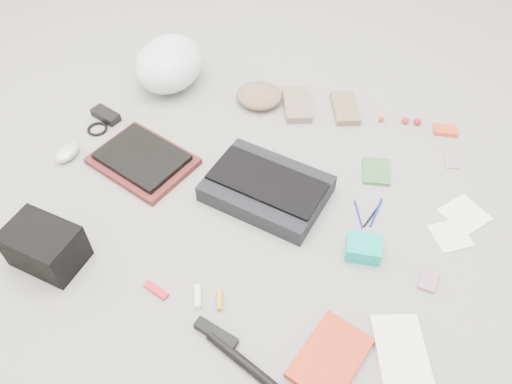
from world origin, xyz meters
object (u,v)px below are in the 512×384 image
(bike_helmet, at_px, (169,64))
(camera_bag, at_px, (45,246))
(laptop, at_px, (142,157))
(book_red, at_px, (330,358))
(accordion_wallet, at_px, (363,248))
(messenger_bag, at_px, (267,189))

(bike_helmet, xyz_separation_m, camera_bag, (-0.03, -0.96, -0.03))
(laptop, distance_m, bike_helmet, 0.50)
(laptop, relative_size, book_red, 1.32)
(laptop, height_order, accordion_wallet, accordion_wallet)
(bike_helmet, height_order, book_red, bike_helmet)
(laptop, height_order, book_red, laptop)
(laptop, bearing_deg, book_red, -13.58)
(laptop, bearing_deg, camera_bag, -81.55)
(accordion_wallet, bearing_deg, camera_bag, -167.72)
(bike_helmet, xyz_separation_m, book_red, (0.89, -1.05, -0.09))
(bike_helmet, bearing_deg, accordion_wallet, -32.23)
(bike_helmet, distance_m, accordion_wallet, 1.15)
(messenger_bag, relative_size, accordion_wallet, 3.68)
(laptop, relative_size, camera_bag, 1.40)
(messenger_bag, height_order, bike_helmet, bike_helmet)
(camera_bag, bearing_deg, accordion_wallet, 26.63)
(messenger_bag, relative_size, book_red, 1.75)
(messenger_bag, relative_size, camera_bag, 1.85)
(camera_bag, bearing_deg, messenger_bag, 46.68)
(bike_helmet, xyz_separation_m, accordion_wallet, (0.93, -0.68, -0.08))
(laptop, relative_size, bike_helmet, 0.90)
(accordion_wallet, bearing_deg, messenger_bag, 151.96)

